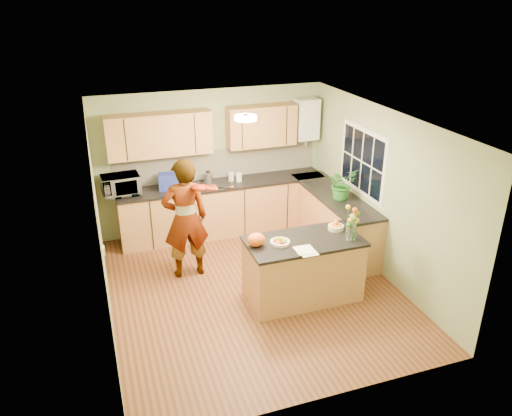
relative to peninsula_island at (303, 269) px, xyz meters
name	(u,v)px	position (x,y,z in m)	size (l,w,h in m)	color
floor	(253,289)	(-0.59, 0.41, -0.45)	(4.50, 4.50, 0.00)	#532F17
ceiling	(253,120)	(-0.59, 0.41, 2.05)	(4.00, 4.50, 0.02)	white
wall_back	(212,161)	(-0.59, 2.66, 0.80)	(4.00, 0.02, 2.50)	gray
wall_front	(327,301)	(-0.59, -1.84, 0.80)	(4.00, 0.02, 2.50)	gray
wall_left	(100,232)	(-2.59, 0.41, 0.80)	(0.02, 4.50, 2.50)	gray
wall_right	(381,193)	(1.41, 0.41, 0.80)	(0.02, 4.50, 2.50)	gray
back_counter	(223,208)	(-0.49, 2.36, 0.02)	(3.64, 0.62, 0.94)	#B67849
right_counter	(333,220)	(1.11, 1.26, 0.02)	(0.62, 2.24, 0.94)	#B67849
splashback	(218,163)	(-0.49, 2.64, 0.75)	(3.60, 0.02, 0.52)	#EFE5CF
upper_cabinets	(203,131)	(-0.77, 2.49, 1.40)	(3.20, 0.34, 0.70)	#B67849
boiler	(306,119)	(1.11, 2.50, 1.44)	(0.40, 0.30, 0.86)	white
window_right	(362,161)	(1.40, 1.01, 1.10)	(0.01, 1.30, 1.05)	white
light_switch	(104,250)	(-2.58, -0.19, 0.85)	(0.02, 0.09, 0.09)	white
ceiling_lamp	(246,118)	(-0.59, 0.71, 2.01)	(0.30, 0.30, 0.07)	#FFEABF
peninsula_island	(303,269)	(0.00, 0.00, 0.00)	(1.58, 0.81, 0.91)	#B67849
fruit_dish	(280,241)	(-0.35, 0.00, 0.49)	(0.27, 0.27, 0.09)	beige
orange_bowl	(336,226)	(0.55, 0.15, 0.51)	(0.22, 0.22, 0.13)	beige
flower_vase	(352,216)	(0.60, -0.18, 0.80)	(0.28, 0.28, 0.52)	silver
orange_bag	(256,240)	(-0.67, 0.05, 0.54)	(0.24, 0.20, 0.18)	#FC5D14
papers	(307,251)	(-0.10, -0.30, 0.46)	(0.22, 0.30, 0.01)	white
violinist	(185,219)	(-1.40, 1.14, 0.47)	(0.67, 0.44, 1.85)	#E8AD8E
violin	(200,187)	(-1.20, 0.92, 1.03)	(0.64, 0.25, 0.13)	#540B05
microwave	(121,185)	(-2.19, 2.37, 0.65)	(0.59, 0.40, 0.33)	white
blue_box	(169,182)	(-1.41, 2.36, 0.62)	(0.34, 0.25, 0.27)	navy
kettle	(208,178)	(-0.74, 2.38, 0.60)	(0.15, 0.15, 0.29)	#ADACB1
jar_cream	(231,176)	(-0.32, 2.41, 0.56)	(0.10, 0.10, 0.16)	beige
jar_white	(239,177)	(-0.20, 2.34, 0.56)	(0.10, 0.10, 0.15)	white
potted_plant	(342,184)	(1.11, 1.06, 0.74)	(0.46, 0.40, 0.51)	#2B7527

